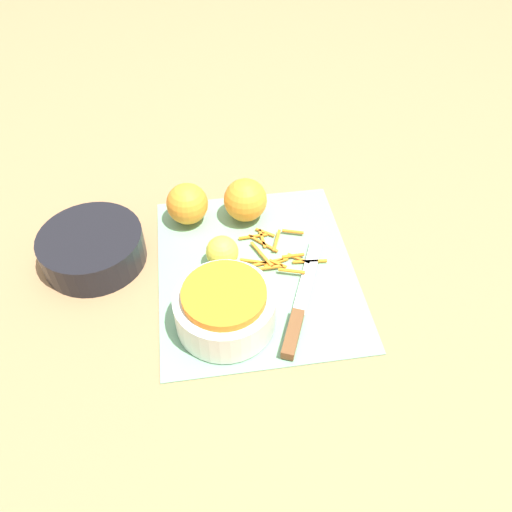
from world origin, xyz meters
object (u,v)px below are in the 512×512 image
at_px(orange_right, 248,200).
at_px(orange_left, 187,204).
at_px(bowl_speckled, 225,307).
at_px(lemon, 222,252).
at_px(bowl_dark, 93,248).
at_px(knife, 297,316).

bearing_deg(orange_right, orange_left, 86.31).
relative_size(bowl_speckled, lemon, 2.77).
xyz_separation_m(bowl_dark, orange_right, (0.07, -0.28, 0.02)).
xyz_separation_m(bowl_speckled, knife, (-0.01, -0.11, -0.03)).
distance_m(orange_right, lemon, 0.13).
xyz_separation_m(bowl_dark, orange_left, (0.08, -0.17, 0.02)).
bearing_deg(orange_right, lemon, 152.62).
height_order(bowl_speckled, orange_right, orange_right).
distance_m(bowl_speckled, orange_left, 0.26).
distance_m(bowl_dark, orange_left, 0.19).
relative_size(bowl_speckled, orange_left, 2.01).
distance_m(bowl_dark, orange_right, 0.29).
distance_m(bowl_dark, lemon, 0.23).
bearing_deg(knife, bowl_speckled, 107.59).
relative_size(bowl_dark, knife, 0.75).
bearing_deg(orange_left, bowl_dark, 114.22).
relative_size(orange_right, lemon, 1.44).
height_order(bowl_dark, lemon, lemon).
xyz_separation_m(bowl_speckled, orange_left, (0.25, 0.04, 0.00)).
height_order(bowl_dark, orange_right, orange_right).
bearing_deg(knife, bowl_dark, 83.70).
relative_size(bowl_speckled, knife, 0.65).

